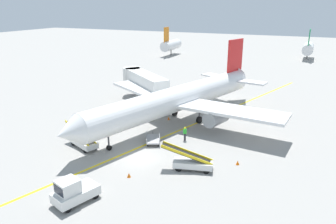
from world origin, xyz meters
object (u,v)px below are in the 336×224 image
object	(u,v)px
baggage_cart_loaded	(153,139)
safety_cone_wingtip_left	(129,175)
pushback_tug	(73,192)
safety_cone_nose_right	(238,163)
ground_crew_marshaller	(185,133)
belt_loader_forward_hold	(83,141)
baggage_tug_near_wing	(124,117)
safety_cone_nose_left	(169,118)
safety_cone_wingtip_right	(201,119)
safety_cone_tail_area	(267,122)
belt_loader_aft_hold	(192,162)
jet_bridge	(142,80)
airliner	(180,98)

from	to	relation	value
baggage_cart_loaded	safety_cone_wingtip_left	bearing A→B (deg)	-79.12
pushback_tug	safety_cone_nose_right	world-z (taller)	pushback_tug
ground_crew_marshaller	belt_loader_forward_hold	bearing A→B (deg)	-146.45
baggage_tug_near_wing	baggage_cart_loaded	distance (m)	7.59
safety_cone_nose_left	baggage_tug_near_wing	bearing A→B (deg)	-140.97
safety_cone_wingtip_right	safety_cone_tail_area	size ratio (longest dim) A/B	1.00
safety_cone_nose_right	safety_cone_wingtip_left	distance (m)	10.89
baggage_cart_loaded	ground_crew_marshaller	bearing A→B (deg)	34.45
pushback_tug	belt_loader_aft_hold	bearing A→B (deg)	53.64
safety_cone_tail_area	jet_bridge	bearing A→B (deg)	172.60
belt_loader_aft_hold	safety_cone_nose_left	bearing A→B (deg)	123.18
jet_bridge	safety_cone_wingtip_left	world-z (taller)	jet_bridge
ground_crew_marshaller	safety_cone_tail_area	bearing A→B (deg)	50.46
ground_crew_marshaller	safety_cone_wingtip_right	xyz separation A→B (m)	(-0.49, 7.37, -0.69)
baggage_tug_near_wing	safety_cone_nose_left	world-z (taller)	baggage_tug_near_wing
pushback_tug	ground_crew_marshaller	world-z (taller)	pushback_tug
pushback_tug	safety_cone_wingtip_right	world-z (taller)	pushback_tug
pushback_tug	baggage_cart_loaded	size ratio (longest dim) A/B	1.09
belt_loader_forward_hold	jet_bridge	bearing A→B (deg)	98.26
baggage_tug_near_wing	safety_cone_wingtip_right	world-z (taller)	baggage_tug_near_wing
safety_cone_tail_area	baggage_tug_near_wing	bearing A→B (deg)	-155.85
jet_bridge	safety_cone_tail_area	distance (m)	20.94
jet_bridge	safety_cone_nose_right	distance (m)	25.41
belt_loader_forward_hold	safety_cone_tail_area	size ratio (longest dim) A/B	11.62
belt_loader_aft_hold	safety_cone_nose_right	distance (m)	4.79
safety_cone_nose_right	safety_cone_wingtip_right	bearing A→B (deg)	124.76
ground_crew_marshaller	safety_cone_nose_left	world-z (taller)	ground_crew_marshaller
airliner	belt_loader_forward_hold	distance (m)	14.00
jet_bridge	pushback_tug	distance (m)	29.36
jet_bridge	safety_cone_tail_area	size ratio (longest dim) A/B	26.31
baggage_tug_near_wing	ground_crew_marshaller	xyz separation A→B (m)	(9.55, -1.87, -0.02)
baggage_cart_loaded	jet_bridge	bearing A→B (deg)	122.64
jet_bridge	pushback_tug	size ratio (longest dim) A/B	2.88
jet_bridge	ground_crew_marshaller	bearing A→B (deg)	-44.94
safety_cone_wingtip_right	pushback_tug	bearing A→B (deg)	-97.65
baggage_tug_near_wing	safety_cone_wingtip_left	distance (m)	14.43
baggage_cart_loaded	safety_cone_wingtip_left	world-z (taller)	baggage_cart_loaded
belt_loader_forward_hold	belt_loader_aft_hold	distance (m)	12.90
airliner	baggage_cart_loaded	xyz separation A→B (m)	(-0.20, -7.66, -2.95)
jet_bridge	pushback_tug	bearing A→B (deg)	-72.31
jet_bridge	safety_cone_wingtip_right	bearing A→B (deg)	-22.89
safety_cone_wingtip_left	jet_bridge	bearing A→B (deg)	115.71
safety_cone_nose_left	safety_cone_wingtip_right	bearing A→B (deg)	20.58
airliner	jet_bridge	distance (m)	11.77
pushback_tug	belt_loader_aft_hold	size ratio (longest dim) A/B	0.78
baggage_tug_near_wing	safety_cone_nose_right	bearing A→B (deg)	-17.96
belt_loader_aft_hold	baggage_cart_loaded	world-z (taller)	belt_loader_aft_hold
safety_cone_wingtip_left	ground_crew_marshaller	bearing A→B (deg)	81.13
ground_crew_marshaller	safety_cone_tail_area	xyz separation A→B (m)	(8.05, 9.76, -0.69)
jet_bridge	baggage_tug_near_wing	world-z (taller)	jet_bridge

